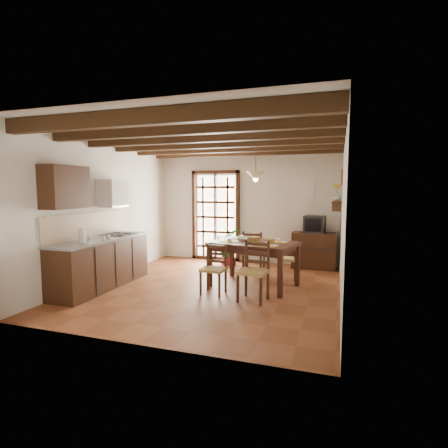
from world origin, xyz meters
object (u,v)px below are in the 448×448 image
at_px(crt_tv, 314,224).
at_px(chair_far_right, 288,266).
at_px(chair_near_left, 214,278).
at_px(chair_near_right, 253,282).
at_px(sideboard, 314,250).
at_px(pendant_lamp, 256,175).
at_px(potted_plant, 229,241).
at_px(chair_far_left, 254,261).
at_px(dining_table, 254,248).
at_px(kitchen_counter, 102,262).

bearing_deg(crt_tv, chair_far_right, -104.39).
bearing_deg(crt_tv, chair_near_left, -115.62).
xyz_separation_m(chair_near_right, sideboard, (0.77, 2.71, 0.11)).
relative_size(chair_near_right, chair_far_right, 1.16).
height_order(chair_near_left, pendant_lamp, pendant_lamp).
distance_m(chair_far_right, potted_plant, 1.88).
bearing_deg(sideboard, chair_near_left, -121.03).
relative_size(chair_far_left, crt_tv, 1.93).
bearing_deg(chair_near_right, potted_plant, 122.33).
bearing_deg(chair_near_left, sideboard, 60.43).
bearing_deg(chair_far_left, dining_table, 103.01).
bearing_deg(dining_table, chair_far_right, 63.90).
bearing_deg(kitchen_counter, chair_far_right, 27.23).
bearing_deg(dining_table, chair_near_right, -64.06).
xyz_separation_m(chair_near_right, crt_tv, (0.77, 2.71, 0.71)).
bearing_deg(pendant_lamp, chair_near_left, -125.07).
bearing_deg(chair_far_left, chair_near_left, 76.97).
bearing_deg(chair_near_right, pendant_lamp, 108.44).
height_order(kitchen_counter, chair_near_left, kitchen_counter).
distance_m(chair_far_left, sideboard, 1.55).
bearing_deg(kitchen_counter, chair_near_right, 2.22).
xyz_separation_m(kitchen_counter, pendant_lamp, (2.65, 1.06, 1.60)).
height_order(chair_near_left, sideboard, chair_near_left).
distance_m(chair_near_left, chair_far_left, 1.58).
bearing_deg(pendant_lamp, chair_near_right, -78.07).
bearing_deg(sideboard, kitchen_counter, -142.25).
relative_size(chair_far_right, crt_tv, 1.74).
distance_m(chair_far_right, pendant_lamp, 1.98).
height_order(kitchen_counter, crt_tv, kitchen_counter).
bearing_deg(sideboard, chair_far_right, -109.78).
distance_m(dining_table, chair_near_left, 0.99).
bearing_deg(pendant_lamp, sideboard, 61.19).
bearing_deg(chair_near_right, sideboard, 80.72).
distance_m(chair_near_left, sideboard, 2.97).
distance_m(chair_near_left, chair_far_right, 1.76).
relative_size(chair_near_right, potted_plant, 0.54).
distance_m(chair_near_right, potted_plant, 2.81).
bearing_deg(chair_far_right, pendant_lamp, 50.86).
bearing_deg(chair_far_left, sideboard, -139.35).
relative_size(dining_table, chair_far_left, 1.83).
relative_size(dining_table, crt_tv, 3.54).
distance_m(kitchen_counter, sideboard, 4.59).
bearing_deg(sideboard, dining_table, -117.70).
xyz_separation_m(chair_near_right, chair_far_right, (0.35, 1.54, -0.04)).
distance_m(dining_table, pendant_lamp, 1.35).
bearing_deg(crt_tv, chair_far_left, -134.09).
distance_m(chair_far_left, potted_plant, 1.19).
xyz_separation_m(chair_far_left, sideboard, (1.17, 1.01, 0.12)).
height_order(chair_far_left, sideboard, chair_far_left).
bearing_deg(chair_near_right, dining_table, 109.79).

